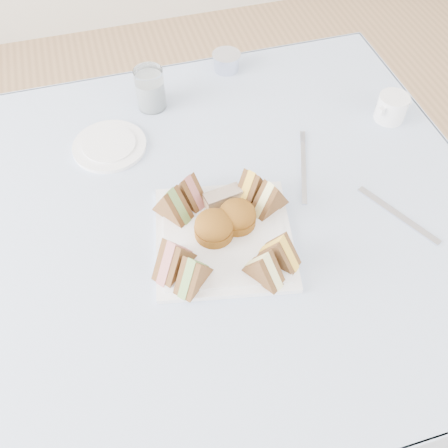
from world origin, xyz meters
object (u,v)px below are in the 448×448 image
object	(u,v)px
table	(237,296)
serving_plate	(224,238)
water_glass	(150,89)
creamer_jug	(392,108)

from	to	relation	value
table	serving_plate	world-z (taller)	serving_plate
serving_plate	water_glass	world-z (taller)	water_glass
creamer_jug	water_glass	bearing A→B (deg)	135.65
creamer_jug	serving_plate	bearing A→B (deg)	-177.63
serving_plate	creamer_jug	world-z (taller)	creamer_jug
serving_plate	water_glass	xyz separation A→B (m)	(-0.06, 0.43, 0.04)
table	water_glass	world-z (taller)	water_glass
table	water_glass	bearing A→B (deg)	107.12
serving_plate	creamer_jug	bearing A→B (deg)	37.25
water_glass	serving_plate	bearing A→B (deg)	-82.68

